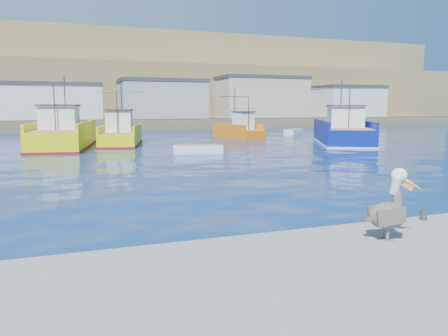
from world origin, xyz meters
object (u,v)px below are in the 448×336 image
skiff_mid (198,150)px  pelican (390,209)px  trawler_blue (342,133)px  trawler_yellow_b (121,135)px  boat_orange (239,130)px  skiff_far (294,132)px  trawler_yellow_a (64,135)px

skiff_mid → pelican: pelican is taller
trawler_blue → skiff_mid: 17.20m
trawler_yellow_b → boat_orange: size_ratio=1.30×
skiff_mid → skiff_far: (19.65, 19.91, -0.00)m
trawler_yellow_b → skiff_mid: bearing=-64.6°
trawler_blue → pelican: 35.37m
trawler_yellow_b → trawler_blue: 22.45m
trawler_yellow_a → skiff_mid: trawler_yellow_a is taller
trawler_blue → skiff_far: trawler_blue is taller
pelican → skiff_mid: bearing=84.3°
trawler_yellow_a → trawler_blue: size_ratio=1.01×
trawler_yellow_b → skiff_mid: trawler_yellow_b is taller
trawler_blue → boat_orange: (-6.83, 11.45, -0.14)m
skiff_far → pelican: size_ratio=2.19×
trawler_yellow_a → boat_orange: size_ratio=1.73×
trawler_yellow_b → trawler_blue: bearing=-16.0°
boat_orange → skiff_far: 10.73m
trawler_yellow_b → boat_orange: (14.75, 5.27, 0.03)m
boat_orange → skiff_mid: (-9.83, -15.64, -0.72)m
skiff_mid → trawler_blue: bearing=14.1°
trawler_blue → trawler_yellow_a: bearing=169.3°
trawler_yellow_a → skiff_far: 31.77m
trawler_yellow_b → pelican: 35.95m
trawler_blue → pelican: size_ratio=7.68×
boat_orange → pelican: bearing=-106.8°
trawler_yellow_a → skiff_far: (29.93, 10.61, -0.87)m
boat_orange → skiff_far: (9.82, 4.26, -0.72)m
skiff_far → trawler_yellow_a: bearing=-160.5°
trawler_yellow_a → skiff_far: bearing=19.5°
trawler_yellow_b → skiff_far: bearing=21.2°
skiff_mid → pelican: size_ratio=2.35×
trawler_yellow_a → trawler_yellow_b: trawler_yellow_a is taller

